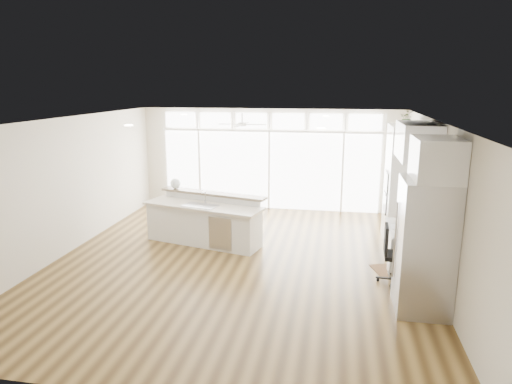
# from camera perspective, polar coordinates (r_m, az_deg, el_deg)

# --- Properties ---
(floor) EXTENTS (7.00, 8.00, 0.02)m
(floor) POSITION_cam_1_polar(r_m,az_deg,el_deg) (8.88, -2.19, -8.73)
(floor) COLOR #473216
(floor) RESTS_ON ground
(ceiling) EXTENTS (7.00, 8.00, 0.02)m
(ceiling) POSITION_cam_1_polar(r_m,az_deg,el_deg) (8.25, -2.36, 8.98)
(ceiling) COLOR white
(ceiling) RESTS_ON wall_back
(wall_back) EXTENTS (7.00, 0.04, 2.70)m
(wall_back) POSITION_cam_1_polar(r_m,az_deg,el_deg) (12.33, 1.73, 4.11)
(wall_back) COLOR beige
(wall_back) RESTS_ON floor
(wall_front) EXTENTS (7.00, 0.04, 2.70)m
(wall_front) POSITION_cam_1_polar(r_m,az_deg,el_deg) (4.83, -12.69, -11.13)
(wall_front) COLOR beige
(wall_front) RESTS_ON floor
(wall_left) EXTENTS (0.04, 8.00, 2.70)m
(wall_left) POSITION_cam_1_polar(r_m,az_deg,el_deg) (9.82, -22.66, 0.69)
(wall_left) COLOR beige
(wall_left) RESTS_ON floor
(wall_right) EXTENTS (0.04, 8.00, 2.70)m
(wall_right) POSITION_cam_1_polar(r_m,az_deg,el_deg) (8.45, 21.59, -1.13)
(wall_right) COLOR beige
(wall_right) RESTS_ON floor
(glass_wall) EXTENTS (5.80, 0.06, 2.08)m
(glass_wall) POSITION_cam_1_polar(r_m,az_deg,el_deg) (12.32, 1.67, 2.69)
(glass_wall) COLOR white
(glass_wall) RESTS_ON wall_back
(transom_row) EXTENTS (5.90, 0.06, 0.40)m
(transom_row) POSITION_cam_1_polar(r_m,az_deg,el_deg) (12.14, 1.72, 8.87)
(transom_row) COLOR white
(transom_row) RESTS_ON wall_back
(desk_window) EXTENTS (0.04, 0.85, 0.85)m
(desk_window) POSITION_cam_1_polar(r_m,az_deg,el_deg) (8.69, 21.07, 0.64)
(desk_window) COLOR white
(desk_window) RESTS_ON wall_right
(ceiling_fan) EXTENTS (1.16, 1.16, 0.32)m
(ceiling_fan) POSITION_cam_1_polar(r_m,az_deg,el_deg) (11.10, -1.74, 8.97)
(ceiling_fan) COLOR white
(ceiling_fan) RESTS_ON ceiling
(recessed_lights) EXTENTS (3.40, 3.00, 0.02)m
(recessed_lights) POSITION_cam_1_polar(r_m,az_deg,el_deg) (8.45, -2.06, 8.95)
(recessed_lights) COLOR #F4E2CF
(recessed_lights) RESTS_ON ceiling
(oven_cabinet) EXTENTS (0.64, 1.20, 2.50)m
(oven_cabinet) POSITION_cam_1_polar(r_m,az_deg,el_deg) (10.15, 17.80, 0.89)
(oven_cabinet) COLOR white
(oven_cabinet) RESTS_ON floor
(desk_nook) EXTENTS (0.72, 1.30, 0.76)m
(desk_nook) POSITION_cam_1_polar(r_m,az_deg,el_deg) (8.94, 18.36, -6.60)
(desk_nook) COLOR white
(desk_nook) RESTS_ON floor
(upper_cabinets) EXTENTS (0.64, 1.30, 0.64)m
(upper_cabinets) POSITION_cam_1_polar(r_m,az_deg,el_deg) (8.51, 19.60, 5.99)
(upper_cabinets) COLOR white
(upper_cabinets) RESTS_ON wall_right
(refrigerator) EXTENTS (0.76, 0.90, 2.00)m
(refrigerator) POSITION_cam_1_polar(r_m,az_deg,el_deg) (7.20, 20.33, -6.37)
(refrigerator) COLOR #B2B2B7
(refrigerator) RESTS_ON floor
(fridge_cabinet) EXTENTS (0.64, 0.90, 0.60)m
(fridge_cabinet) POSITION_cam_1_polar(r_m,az_deg,el_deg) (6.90, 21.69, 3.85)
(fridge_cabinet) COLOR white
(fridge_cabinet) RESTS_ON wall_right
(framed_photos) EXTENTS (0.06, 0.22, 0.80)m
(framed_photos) POSITION_cam_1_polar(r_m,az_deg,el_deg) (9.31, 20.31, 0.57)
(framed_photos) COLOR black
(framed_photos) RESTS_ON wall_right
(kitchen_island) EXTENTS (2.75, 1.59, 1.03)m
(kitchen_island) POSITION_cam_1_polar(r_m,az_deg,el_deg) (9.76, -6.60, -3.50)
(kitchen_island) COLOR white
(kitchen_island) RESTS_ON floor
(rug) EXTENTS (0.93, 0.79, 0.01)m
(rug) POSITION_cam_1_polar(r_m,az_deg,el_deg) (8.87, 17.04, -9.27)
(rug) COLOR #3B2312
(rug) RESTS_ON floor
(office_chair) EXTENTS (0.55, 0.51, 1.01)m
(office_chair) POSITION_cam_1_polar(r_m,az_deg,el_deg) (8.14, 17.32, -7.58)
(office_chair) COLOR black
(office_chair) RESTS_ON floor
(fishbowl) EXTENTS (0.26, 0.26, 0.23)m
(fishbowl) POSITION_cam_1_polar(r_m,az_deg,el_deg) (10.43, -10.02, 1.06)
(fishbowl) COLOR white
(fishbowl) RESTS_ON kitchen_island
(monitor) EXTENTS (0.08, 0.42, 0.35)m
(monitor) POSITION_cam_1_polar(r_m,az_deg,el_deg) (8.76, 18.11, -3.16)
(monitor) COLOR black
(monitor) RESTS_ON desk_nook
(keyboard) EXTENTS (0.11, 0.30, 0.02)m
(keyboard) POSITION_cam_1_polar(r_m,az_deg,el_deg) (8.79, 16.93, -4.18)
(keyboard) COLOR silver
(keyboard) RESTS_ON desk_nook
(potted_plant) EXTENTS (0.31, 0.33, 0.23)m
(potted_plant) POSITION_cam_1_polar(r_m,az_deg,el_deg) (9.96, 18.37, 8.59)
(potted_plant) COLOR #2D5223
(potted_plant) RESTS_ON oven_cabinet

